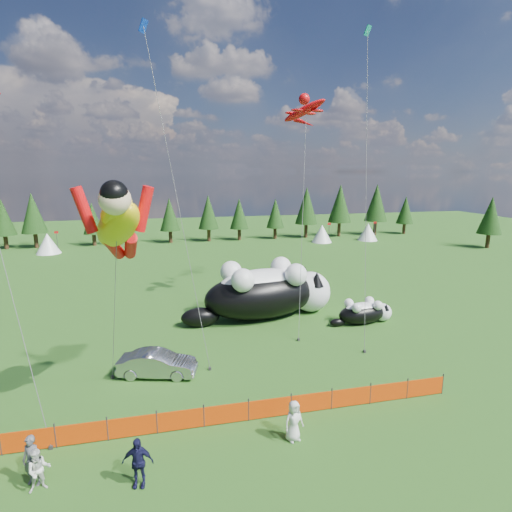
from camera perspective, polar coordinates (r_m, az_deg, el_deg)
The scene contains 15 objects.
ground at distance 21.85m, azimuth -5.49°, elevation -18.37°, with size 160.00×160.00×0.00m, color #0E3A0A.
safety_fence at distance 19.06m, azimuth -4.24°, elevation -21.55°, with size 22.06×0.06×1.10m.
tree_line at distance 64.16m, azimuth -10.91°, elevation 5.46°, with size 90.00×4.00×8.00m, color black, non-canonical shape.
festival_tents at distance 60.98m, azimuth -0.23°, elevation 2.88°, with size 50.00×3.20×2.80m, color white, non-canonical shape.
cat_large at distance 30.66m, azimuth 1.73°, elevation -5.02°, with size 12.01×5.56×4.35m.
cat_small at distance 30.86m, azimuth 15.28°, elevation -7.70°, with size 5.02×2.04×1.81m.
car at distance 23.29m, azimuth -13.91°, elevation -14.71°, with size 1.48×4.24×1.40m, color #A6A6AA.
spectator_a at distance 17.84m, azimuth -29.36°, elevation -24.11°, with size 0.69×0.45×1.89m, color #504F54.
spectator_b at distance 17.56m, azimuth -28.61°, elevation -25.27°, with size 0.77×0.46×1.59m, color silver.
spectator_c at distance 16.43m, azimuth -16.54°, elevation -26.40°, with size 1.10×0.57×1.89m, color #141437.
spectator_e at distance 17.99m, azimuth 5.42°, elevation -22.40°, with size 0.86×0.56×1.76m, color silver.
superhero_kite at distance 18.17m, azimuth -19.17°, elevation 4.15°, with size 5.99×6.36×11.26m.
gecko_kite at distance 33.61m, azimuth 6.91°, elevation 19.92°, with size 5.69×10.88×17.71m.
diamond_kite_a at distance 25.29m, azimuth -15.19°, elevation 26.63°, with size 3.15×4.36×19.66m.
diamond_kite_b at distance 32.88m, azimuth 15.64°, elevation 26.33°, with size 3.69×8.26×22.47m.
Camera 1 is at (-2.28, -18.74, 11.01)m, focal length 28.00 mm.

